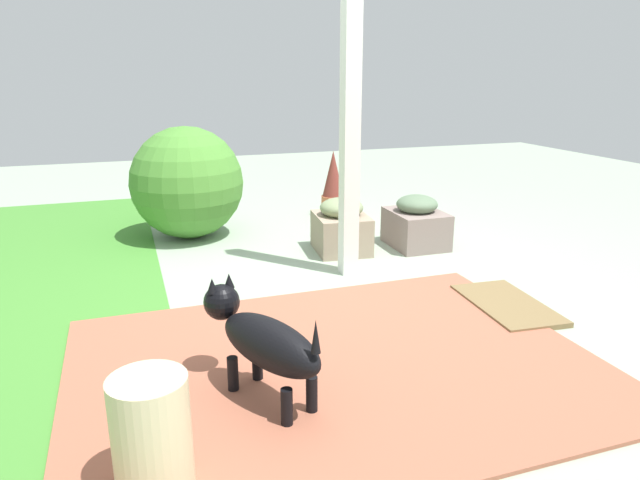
{
  "coord_description": "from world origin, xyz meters",
  "views": [
    {
      "loc": [
        -3.15,
        1.18,
        1.33
      ],
      "look_at": [
        -0.05,
        0.11,
        0.36
      ],
      "focal_mm": 32.35,
      "sensor_mm": 36.0,
      "label": 1
    }
  ],
  "objects_px": {
    "stone_planter_near": "(341,227)",
    "dog": "(262,339)",
    "ceramic_urn": "(152,435)",
    "doormat": "(507,305)",
    "stone_planter_nearest": "(416,223)",
    "round_shrub": "(187,183)",
    "porch_pillar": "(350,102)",
    "terracotta_pot_spiky": "(333,186)"
  },
  "relations": [
    {
      "from": "porch_pillar",
      "to": "terracotta_pot_spiky",
      "type": "xyz_separation_m",
      "value": [
        1.47,
        -0.43,
        -0.83
      ]
    },
    {
      "from": "dog",
      "to": "doormat",
      "type": "bearing_deg",
      "value": -72.76
    },
    {
      "from": "porch_pillar",
      "to": "doormat",
      "type": "relative_size",
      "value": 3.33
    },
    {
      "from": "round_shrub",
      "to": "dog",
      "type": "relative_size",
      "value": 1.35
    },
    {
      "from": "stone_planter_near",
      "to": "dog",
      "type": "height_order",
      "value": "dog"
    },
    {
      "from": "terracotta_pot_spiky",
      "to": "dog",
      "type": "height_order",
      "value": "terracotta_pot_spiky"
    },
    {
      "from": "porch_pillar",
      "to": "round_shrub",
      "type": "relative_size",
      "value": 2.5
    },
    {
      "from": "round_shrub",
      "to": "ceramic_urn",
      "type": "xyz_separation_m",
      "value": [
        -3.0,
        0.47,
        -0.25
      ]
    },
    {
      "from": "porch_pillar",
      "to": "terracotta_pot_spiky",
      "type": "bearing_deg",
      "value": -16.4
    },
    {
      "from": "stone_planter_near",
      "to": "terracotta_pot_spiky",
      "type": "relative_size",
      "value": 0.78
    },
    {
      "from": "round_shrub",
      "to": "doormat",
      "type": "height_order",
      "value": "round_shrub"
    },
    {
      "from": "round_shrub",
      "to": "ceramic_urn",
      "type": "relative_size",
      "value": 2.23
    },
    {
      "from": "stone_planter_near",
      "to": "dog",
      "type": "xyz_separation_m",
      "value": [
        -1.81,
        1.04,
        0.09
      ]
    },
    {
      "from": "stone_planter_nearest",
      "to": "round_shrub",
      "type": "xyz_separation_m",
      "value": [
        0.84,
        1.63,
        0.27
      ]
    },
    {
      "from": "stone_planter_near",
      "to": "dog",
      "type": "relative_size",
      "value": 0.72
    },
    {
      "from": "porch_pillar",
      "to": "ceramic_urn",
      "type": "distance_m",
      "value": 2.41
    },
    {
      "from": "round_shrub",
      "to": "doormat",
      "type": "relative_size",
      "value": 1.33
    },
    {
      "from": "stone_planter_near",
      "to": "terracotta_pot_spiky",
      "type": "distance_m",
      "value": 1.05
    },
    {
      "from": "stone_planter_nearest",
      "to": "doormat",
      "type": "relative_size",
      "value": 0.72
    },
    {
      "from": "stone_planter_nearest",
      "to": "terracotta_pot_spiky",
      "type": "xyz_separation_m",
      "value": [
        1.06,
        0.29,
        0.11
      ]
    },
    {
      "from": "porch_pillar",
      "to": "stone_planter_nearest",
      "type": "xyz_separation_m",
      "value": [
        0.4,
        -0.73,
        -0.95
      ]
    },
    {
      "from": "doormat",
      "to": "porch_pillar",
      "type": "bearing_deg",
      "value": 37.33
    },
    {
      "from": "porch_pillar",
      "to": "doormat",
      "type": "distance_m",
      "value": 1.55
    },
    {
      "from": "round_shrub",
      "to": "stone_planter_nearest",
      "type": "bearing_deg",
      "value": -117.38
    },
    {
      "from": "round_shrub",
      "to": "porch_pillar",
      "type": "bearing_deg",
      "value": -144.0
    },
    {
      "from": "stone_planter_nearest",
      "to": "dog",
      "type": "distance_m",
      "value": 2.39
    },
    {
      "from": "terracotta_pot_spiky",
      "to": "stone_planter_nearest",
      "type": "bearing_deg",
      "value": -164.56
    },
    {
      "from": "stone_planter_nearest",
      "to": "dog",
      "type": "xyz_separation_m",
      "value": [
        -1.74,
        1.64,
        0.09
      ]
    },
    {
      "from": "stone_planter_near",
      "to": "dog",
      "type": "bearing_deg",
      "value": 150.08
    },
    {
      "from": "porch_pillar",
      "to": "dog",
      "type": "distance_m",
      "value": 1.83
    },
    {
      "from": "stone_planter_nearest",
      "to": "ceramic_urn",
      "type": "distance_m",
      "value": 3.01
    },
    {
      "from": "stone_planter_nearest",
      "to": "stone_planter_near",
      "type": "xyz_separation_m",
      "value": [
        0.07,
        0.6,
        0.01
      ]
    },
    {
      "from": "stone_planter_nearest",
      "to": "terracotta_pot_spiky",
      "type": "bearing_deg",
      "value": 15.44
    },
    {
      "from": "terracotta_pot_spiky",
      "to": "porch_pillar",
      "type": "bearing_deg",
      "value": 163.6
    },
    {
      "from": "ceramic_urn",
      "to": "doormat",
      "type": "relative_size",
      "value": 0.6
    },
    {
      "from": "doormat",
      "to": "terracotta_pot_spiky",
      "type": "bearing_deg",
      "value": 5.46
    },
    {
      "from": "ceramic_urn",
      "to": "stone_planter_near",
      "type": "bearing_deg",
      "value": -34.15
    },
    {
      "from": "stone_planter_nearest",
      "to": "ceramic_urn",
      "type": "bearing_deg",
      "value": 135.7
    },
    {
      "from": "stone_planter_near",
      "to": "ceramic_urn",
      "type": "distance_m",
      "value": 2.68
    },
    {
      "from": "round_shrub",
      "to": "terracotta_pot_spiky",
      "type": "xyz_separation_m",
      "value": [
        0.22,
        -1.34,
        -0.16
      ]
    },
    {
      "from": "porch_pillar",
      "to": "terracotta_pot_spiky",
      "type": "height_order",
      "value": "porch_pillar"
    },
    {
      "from": "terracotta_pot_spiky",
      "to": "ceramic_urn",
      "type": "bearing_deg",
      "value": 150.67
    }
  ]
}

